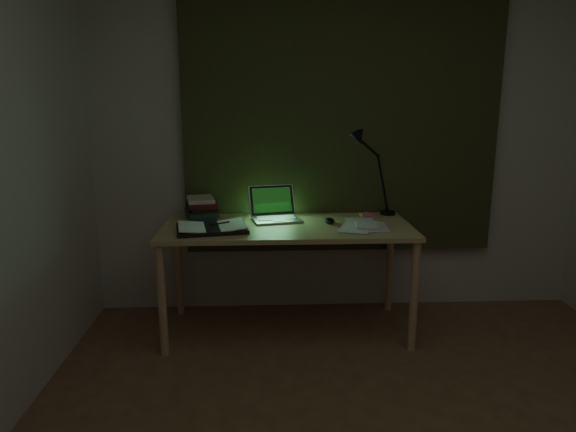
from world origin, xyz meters
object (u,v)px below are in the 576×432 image
at_px(loose_papers, 360,225).
at_px(open_textbook, 212,228).
at_px(desk, 287,279).
at_px(laptop, 277,204).
at_px(desk_lamp, 389,174).
at_px(book_stack, 202,207).

bearing_deg(loose_papers, open_textbook, -175.80).
distance_m(desk, open_textbook, 0.62).
bearing_deg(open_textbook, laptop, 19.74).
bearing_deg(loose_papers, desk_lamp, 51.42).
distance_m(desk, book_stack, 0.75).
xyz_separation_m(desk, loose_papers, (0.46, -0.04, 0.37)).
height_order(desk, book_stack, book_stack).
relative_size(laptop, book_stack, 1.54).
bearing_deg(book_stack, loose_papers, -14.09).
height_order(laptop, desk_lamp, desk_lamp).
relative_size(desk, open_textbook, 3.75).
height_order(laptop, book_stack, laptop).
height_order(laptop, open_textbook, laptop).
xyz_separation_m(laptop, loose_papers, (0.53, -0.17, -0.10)).
xyz_separation_m(desk, laptop, (-0.06, 0.12, 0.48)).
bearing_deg(open_textbook, loose_papers, -6.09).
height_order(book_stack, desk_lamp, desk_lamp).
distance_m(laptop, open_textbook, 0.48).
distance_m(desk, laptop, 0.50).
xyz_separation_m(book_stack, loose_papers, (1.04, -0.26, -0.07)).
distance_m(open_textbook, desk_lamp, 1.29).
relative_size(laptop, loose_papers, 1.09).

